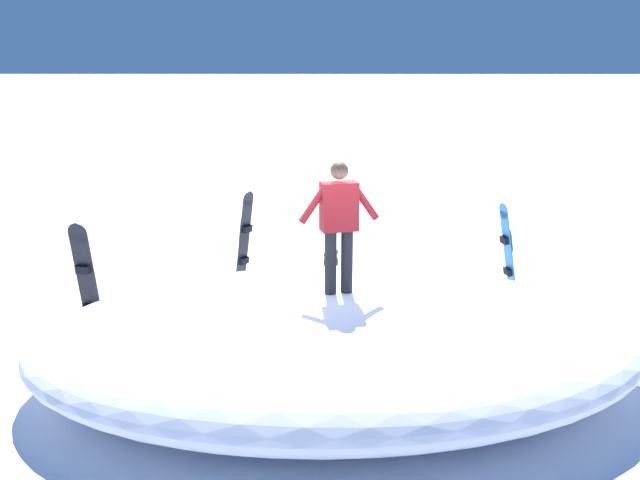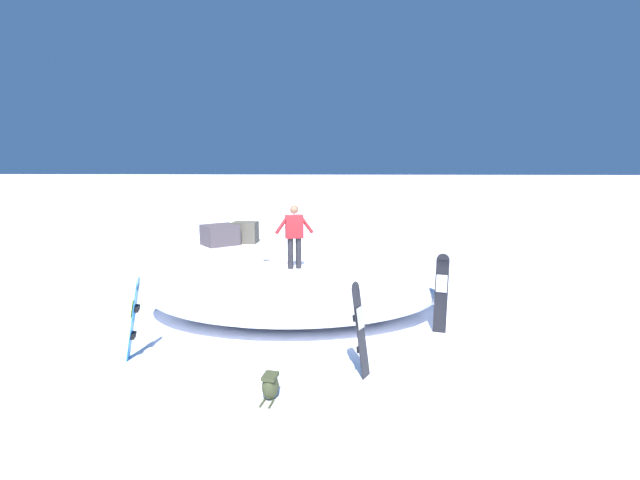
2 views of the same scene
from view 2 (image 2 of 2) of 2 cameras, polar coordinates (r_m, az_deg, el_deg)
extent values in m
plane|color=white|center=(11.68, -1.72, -9.03)|extent=(240.00, 240.00, 0.00)
ellipsoid|color=white|center=(11.68, -3.06, -6.12)|extent=(5.32, 7.65, 1.14)
cylinder|color=black|center=(11.38, -2.68, -1.62)|extent=(0.14, 0.14, 0.76)
cylinder|color=black|center=(11.35, -3.68, -1.66)|extent=(0.14, 0.14, 0.76)
cube|color=maroon|center=(11.25, -3.21, 1.68)|extent=(0.32, 0.46, 0.57)
sphere|color=#936B4C|center=(11.20, -3.23, 3.80)|extent=(0.21, 0.21, 0.21)
cylinder|color=maroon|center=(11.29, -1.71, 1.98)|extent=(0.18, 0.38, 0.47)
cylinder|color=maroon|center=(11.20, -4.74, 1.89)|extent=(0.18, 0.38, 0.47)
cube|color=#2672BF|center=(9.57, -22.18, -9.40)|extent=(0.32, 0.35, 1.48)
cylinder|color=#2672BF|center=(9.33, -21.63, -5.11)|extent=(0.27, 0.12, 0.26)
cube|color=yellow|center=(9.48, -22.21, -7.88)|extent=(0.23, 0.12, 0.36)
cube|color=black|center=(9.46, -21.72, -7.88)|extent=(0.20, 0.13, 0.12)
cube|color=black|center=(9.65, -22.11, -10.90)|extent=(0.20, 0.13, 0.12)
cube|color=black|center=(10.62, 14.77, -6.76)|extent=(0.33, 0.34, 1.60)
cylinder|color=black|center=(10.55, 15.00, -2.40)|extent=(0.13, 0.29, 0.28)
cube|color=#B2B2B7|center=(10.56, 14.84, -5.24)|extent=(0.13, 0.25, 0.39)
cube|color=black|center=(10.63, 14.87, -5.14)|extent=(0.13, 0.21, 0.12)
cube|color=black|center=(10.71, 14.70, -8.24)|extent=(0.13, 0.21, 0.12)
cube|color=black|center=(8.24, 5.10, -11.45)|extent=(0.36, 0.35, 1.57)
cylinder|color=black|center=(8.04, 4.43, -6.10)|extent=(0.27, 0.18, 0.27)
cube|color=#B2B2B7|center=(8.15, 5.05, -9.59)|extent=(0.23, 0.16, 0.38)
cube|color=black|center=(8.18, 4.58, -9.51)|extent=(0.21, 0.16, 0.12)
cube|color=black|center=(8.35, 5.06, -13.26)|extent=(0.21, 0.16, 0.12)
ellipsoid|color=black|center=(15.87, -6.66, -3.26)|extent=(0.38, 0.26, 0.41)
ellipsoid|color=black|center=(16.04, -6.52, -3.34)|extent=(0.11, 0.19, 0.20)
cube|color=black|center=(15.83, -6.68, -2.65)|extent=(0.32, 0.22, 0.06)
cylinder|color=black|center=(15.74, -7.06, -4.09)|extent=(0.25, 0.06, 0.04)
cylinder|color=black|center=(15.71, -6.59, -4.11)|extent=(0.25, 0.06, 0.04)
ellipsoid|color=#383D23|center=(7.75, -6.17, -17.58)|extent=(0.38, 0.31, 0.41)
ellipsoid|color=#4B5131|center=(7.91, -5.79, -17.48)|extent=(0.13, 0.21, 0.20)
cube|color=#383D23|center=(7.68, -6.19, -16.42)|extent=(0.32, 0.26, 0.06)
cylinder|color=#383D23|center=(7.71, -7.16, -19.40)|extent=(0.25, 0.07, 0.04)
cylinder|color=#383D23|center=(7.66, -6.05, -19.55)|extent=(0.25, 0.07, 0.04)
cube|color=#4B4247|center=(21.33, -12.29, 0.62)|extent=(1.89, 1.92, 0.92)
cube|color=#524D42|center=(21.65, -9.24, 0.93)|extent=(0.89, 1.15, 0.98)
camera|label=1|loc=(18.97, -0.21, 10.19)|focal=39.27mm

